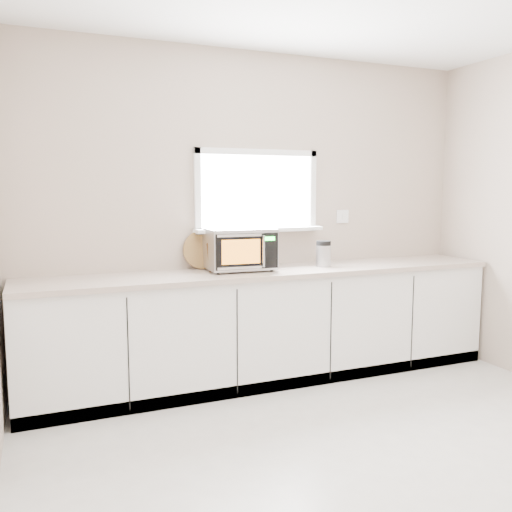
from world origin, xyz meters
TOP-DOWN VIEW (x-y plane):
  - ground at (0.00, 0.00)m, footprint 4.00×4.00m
  - back_wall at (0.00, 2.00)m, footprint 4.00×0.17m
  - cabinets at (0.00, 1.70)m, footprint 3.92×0.60m
  - countertop at (0.00, 1.69)m, footprint 3.92×0.64m
  - microwave at (-0.24, 1.76)m, footprint 0.54×0.46m
  - knife_block at (-0.45, 1.69)m, footprint 0.12×0.23m
  - cutting_board at (-0.50, 1.94)m, footprint 0.31×0.07m
  - coffee_grinder at (0.48, 1.68)m, footprint 0.15×0.15m

SIDE VIEW (x-z plane):
  - ground at x=0.00m, z-range 0.00..0.00m
  - cabinets at x=0.00m, z-range 0.00..0.88m
  - countertop at x=0.00m, z-range 0.88..0.92m
  - coffee_grinder at x=0.48m, z-range 0.92..1.14m
  - knife_block at x=-0.45m, z-range 0.90..1.21m
  - cutting_board at x=-0.50m, z-range 0.92..1.23m
  - microwave at x=-0.24m, z-range 0.93..1.27m
  - back_wall at x=0.00m, z-range 0.01..2.71m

